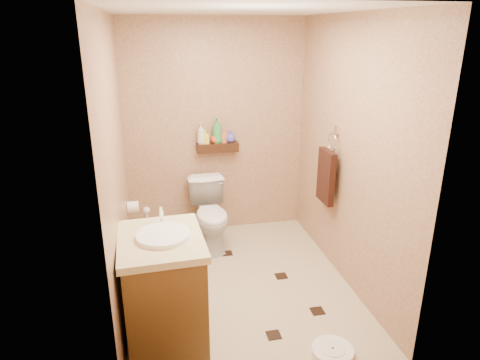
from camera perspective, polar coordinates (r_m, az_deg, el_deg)
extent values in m
plane|color=#BEAB8B|center=(4.14, -0.11, -13.68)|extent=(2.50, 2.50, 0.00)
cube|color=tan|center=(4.81, -3.20, 6.69)|extent=(2.00, 0.04, 2.40)
cube|color=tan|center=(2.49, 5.82, -5.89)|extent=(2.00, 0.04, 2.40)
cube|color=tan|center=(3.56, -16.07, 1.34)|extent=(0.04, 2.50, 2.40)
cube|color=tan|center=(3.94, 14.28, 3.22)|extent=(0.04, 2.50, 2.40)
cube|color=silver|center=(3.46, -0.14, 21.75)|extent=(2.00, 2.50, 0.02)
cube|color=#321D0D|center=(4.78, -3.01, 4.38)|extent=(0.46, 0.14, 0.10)
cube|color=black|center=(3.86, -5.46, -16.43)|extent=(0.11, 0.11, 0.01)
cube|color=black|center=(4.26, 5.51, -12.62)|extent=(0.11, 0.11, 0.01)
cube|color=black|center=(3.57, 4.50, -19.91)|extent=(0.11, 0.11, 0.01)
cube|color=black|center=(4.48, -8.93, -11.11)|extent=(0.11, 0.11, 0.01)
cube|color=black|center=(3.85, 10.28, -16.80)|extent=(0.11, 0.11, 0.01)
cube|color=black|center=(4.63, -1.75, -9.74)|extent=(0.11, 0.11, 0.01)
imported|color=white|center=(4.66, -3.91, -4.63)|extent=(0.43, 0.72, 0.72)
cube|color=brown|center=(3.32, -10.07, -14.73)|extent=(0.58, 0.70, 0.83)
cube|color=beige|center=(3.10, -10.55, -7.98)|extent=(0.62, 0.74, 0.05)
cylinder|color=white|center=(3.08, -10.19, -7.43)|extent=(0.38, 0.38, 0.05)
cylinder|color=silver|center=(3.26, -10.43, -4.53)|extent=(0.03, 0.03, 0.13)
cylinder|color=white|center=(3.45, 12.24, -21.48)|extent=(0.34, 0.34, 0.06)
cylinder|color=white|center=(3.43, 12.28, -21.09)|extent=(0.18, 0.18, 0.01)
cylinder|color=#1A6A64|center=(4.90, -12.05, -7.75)|extent=(0.10, 0.10, 0.11)
cylinder|color=white|center=(4.81, -12.22, -5.58)|extent=(0.02, 0.02, 0.32)
sphere|color=white|center=(4.75, -12.35, -3.95)|extent=(0.07, 0.07, 0.07)
cube|color=silver|center=(4.11, 12.79, 6.59)|extent=(0.03, 0.06, 0.08)
torus|color=silver|center=(4.12, 12.23, 4.96)|extent=(0.02, 0.19, 0.19)
cube|color=black|center=(4.20, 11.40, 0.45)|extent=(0.06, 0.30, 0.52)
cylinder|color=white|center=(4.37, -14.08, -3.48)|extent=(0.11, 0.11, 0.11)
cylinder|color=silver|center=(4.35, -14.67, -2.79)|extent=(0.04, 0.02, 0.02)
imported|color=silver|center=(4.71, -5.22, 6.19)|extent=(0.10, 0.10, 0.23)
imported|color=yellow|center=(4.73, -4.62, 5.77)|extent=(0.07, 0.07, 0.15)
imported|color=#EF411C|center=(4.75, -3.33, 5.73)|extent=(0.14, 0.14, 0.13)
imported|color=green|center=(4.73, -3.09, 6.63)|extent=(0.14, 0.14, 0.28)
imported|color=#D87148|center=(4.76, -2.14, 5.91)|extent=(0.10, 0.10, 0.15)
imported|color=#4C46B0|center=(4.77, -1.28, 5.87)|extent=(0.11, 0.11, 0.14)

